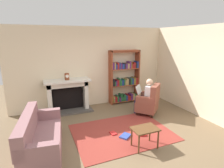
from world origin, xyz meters
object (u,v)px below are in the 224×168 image
Objects in this scene: fireplace at (68,94)px; armchair_reading at (149,101)px; seated_reader at (146,95)px; mantel_clock at (67,77)px; sofa_floral at (40,138)px; bookshelf at (124,78)px; side_table at (145,131)px.

fireplace is 1.51× the size of armchair_reading.
seated_reader is at bearing -90.00° from armchair_reading.
sofa_floral is at bearing -114.73° from mantel_clock.
mantel_clock is 0.11× the size of bookshelf.
bookshelf is (2.06, 0.14, -0.25)m from mantel_clock.
bookshelf reaches higher than seated_reader.
armchair_reading is 0.23m from seated_reader.
sofa_floral is 2.20m from side_table.
mantel_clock is at bearing -69.66° from armchair_reading.
seated_reader is at bearing -83.96° from bookshelf.
bookshelf reaches higher than sofa_floral.
seated_reader reaches higher than armchair_reading.
sofa_floral is at bearing -28.09° from armchair_reading.
seated_reader reaches higher than sofa_floral.
sofa_floral reaches higher than side_table.
sofa_floral is 3.18× the size of side_table.
fireplace is 0.76× the size of bookshelf.
armchair_reading is (2.27, -1.19, -0.74)m from mantel_clock.
armchair_reading is at bearing 90.00° from seated_reader.
side_table is at bearing 11.38° from armchair_reading.
bookshelf is 1.28m from seated_reader.
armchair_reading reaches higher than sofa_floral.
sofa_floral is at bearing -113.81° from fireplace.
armchair_reading is 0.55× the size of sofa_floral.
sofa_floral is (-0.92, -2.08, -0.24)m from fireplace.
bookshelf is 1.98× the size of armchair_reading.
bookshelf reaches higher than mantel_clock.
mantel_clock is 0.37× the size of side_table.
side_table is (-1.09, -1.47, -0.04)m from armchair_reading.
side_table is (2.09, -0.68, 0.06)m from sofa_floral.
seated_reader is (2.19, -1.20, 0.06)m from fireplace.
armchair_reading is 0.85× the size of seated_reader.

